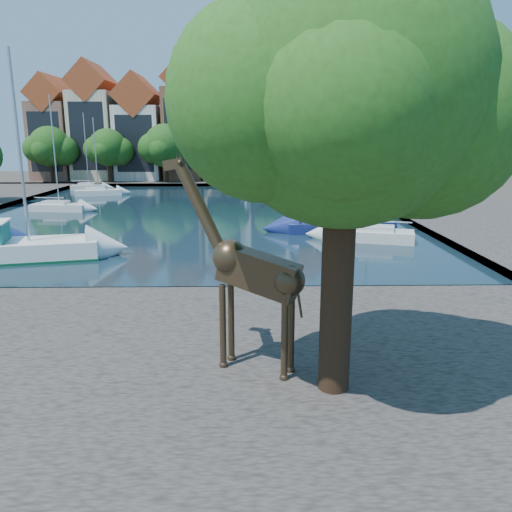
{
  "coord_description": "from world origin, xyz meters",
  "views": [
    {
      "loc": [
        5.28,
        -20.74,
        6.86
      ],
      "look_at": [
        5.63,
        -2.0,
        2.32
      ],
      "focal_mm": 35.0,
      "sensor_mm": 36.0,
      "label": 1
    }
  ],
  "objects_px": {
    "giraffe_statue": "(248,270)",
    "motorsailer": "(1,246)",
    "sailboat_right_a": "(368,232)",
    "plane_tree": "(350,99)"
  },
  "relations": [
    {
      "from": "giraffe_statue",
      "to": "motorsailer",
      "type": "bearing_deg",
      "value": 133.73
    },
    {
      "from": "motorsailer",
      "to": "sailboat_right_a",
      "type": "bearing_deg",
      "value": 13.11
    },
    {
      "from": "giraffe_statue",
      "to": "sailboat_right_a",
      "type": "xyz_separation_m",
      "value": [
        8.0,
        19.27,
        -2.69
      ]
    },
    {
      "from": "plane_tree",
      "to": "motorsailer",
      "type": "bearing_deg",
      "value": 135.9
    },
    {
      "from": "plane_tree",
      "to": "giraffe_statue",
      "type": "xyz_separation_m",
      "value": [
        -2.31,
        1.21,
        -4.33
      ]
    },
    {
      "from": "giraffe_statue",
      "to": "motorsailer",
      "type": "height_order",
      "value": "motorsailer"
    },
    {
      "from": "plane_tree",
      "to": "giraffe_statue",
      "type": "height_order",
      "value": "plane_tree"
    },
    {
      "from": "sailboat_right_a",
      "to": "giraffe_statue",
      "type": "bearing_deg",
      "value": -112.56
    },
    {
      "from": "plane_tree",
      "to": "motorsailer",
      "type": "relative_size",
      "value": 0.95
    },
    {
      "from": "motorsailer",
      "to": "sailboat_right_a",
      "type": "xyz_separation_m",
      "value": [
        21.62,
        5.04,
        -0.29
      ]
    }
  ]
}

